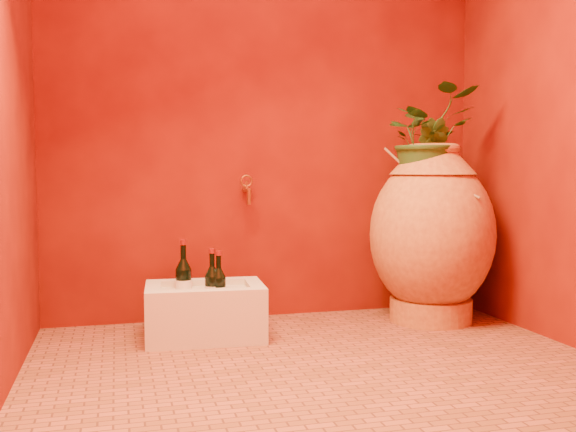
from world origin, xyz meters
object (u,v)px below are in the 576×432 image
object	(u,v)px
amphora	(432,234)
wall_tap	(247,188)
wine_bottle_b	(212,289)
stone_basin	(205,313)
wine_bottle_a	(184,283)
wine_bottle_c	(219,290)

from	to	relation	value
amphora	wall_tap	xyz separation A→B (m)	(-0.99, 0.29, 0.25)
wine_bottle_b	amphora	bearing A→B (deg)	4.69
stone_basin	wine_bottle_a	bearing A→B (deg)	141.80
wine_bottle_b	wine_bottle_c	bearing A→B (deg)	-15.73
amphora	wine_bottle_b	bearing A→B (deg)	-175.31
stone_basin	wine_bottle_a	xyz separation A→B (m)	(-0.10, 0.08, 0.14)
amphora	wine_bottle_b	xyz separation A→B (m)	(-1.24, -0.10, -0.23)
stone_basin	wine_bottle_b	world-z (taller)	wine_bottle_b
amphora	stone_basin	xyz separation A→B (m)	(-1.27, -0.05, -0.36)
amphora	stone_basin	size ratio (longest dim) A/B	1.63
stone_basin	wine_bottle_a	distance (m)	0.19
wall_tap	wine_bottle_a	bearing A→B (deg)	-145.72
amphora	wine_bottle_c	xyz separation A→B (m)	(-1.21, -0.11, -0.24)
wine_bottle_a	stone_basin	bearing A→B (deg)	-38.20
amphora	wine_bottle_b	size ratio (longest dim) A/B	3.19
stone_basin	wall_tap	xyz separation A→B (m)	(0.29, 0.34, 0.61)
amphora	wine_bottle_c	distance (m)	1.24
wine_bottle_b	wall_tap	distance (m)	0.67
amphora	wine_bottle_a	size ratio (longest dim) A/B	2.89
stone_basin	wine_bottle_b	size ratio (longest dim) A/B	1.96
wall_tap	wine_bottle_b	bearing A→B (deg)	-123.00
wine_bottle_c	wall_tap	size ratio (longest dim) A/B	1.82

